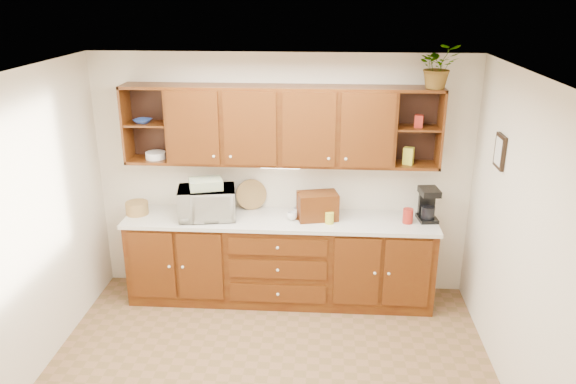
# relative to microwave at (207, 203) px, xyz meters

# --- Properties ---
(floor) EXTENTS (4.00, 4.00, 0.00)m
(floor) POSITION_rel_microwave_xyz_m (0.76, -1.41, -1.10)
(floor) COLOR brown
(floor) RESTS_ON ground
(ceiling) EXTENTS (4.00, 4.00, 0.00)m
(ceiling) POSITION_rel_microwave_xyz_m (0.76, -1.41, 1.50)
(ceiling) COLOR white
(ceiling) RESTS_ON back_wall
(back_wall) EXTENTS (4.00, 0.00, 4.00)m
(back_wall) POSITION_rel_microwave_xyz_m (0.76, 0.34, 0.20)
(back_wall) COLOR #ECE0C6
(back_wall) RESTS_ON floor
(left_wall) EXTENTS (0.00, 3.50, 3.50)m
(left_wall) POSITION_rel_microwave_xyz_m (-1.24, -1.41, 0.20)
(left_wall) COLOR #ECE0C6
(left_wall) RESTS_ON floor
(right_wall) EXTENTS (0.00, 3.50, 3.50)m
(right_wall) POSITION_rel_microwave_xyz_m (2.76, -1.41, 0.20)
(right_wall) COLOR #ECE0C6
(right_wall) RESTS_ON floor
(base_cabinets) EXTENTS (3.20, 0.60, 0.90)m
(base_cabinets) POSITION_rel_microwave_xyz_m (0.76, 0.04, -0.65)
(base_cabinets) COLOR #3D1507
(base_cabinets) RESTS_ON floor
(countertop) EXTENTS (3.24, 0.64, 0.04)m
(countertop) POSITION_rel_microwave_xyz_m (0.76, 0.03, -0.18)
(countertop) COLOR silver
(countertop) RESTS_ON base_cabinets
(upper_cabinets) EXTENTS (3.20, 0.33, 0.80)m
(upper_cabinets) POSITION_rel_microwave_xyz_m (0.77, 0.18, 0.79)
(upper_cabinets) COLOR #3D1507
(upper_cabinets) RESTS_ON back_wall
(undercabinet_light) EXTENTS (0.40, 0.05, 0.02)m
(undercabinet_light) POSITION_rel_microwave_xyz_m (0.76, 0.13, 0.37)
(undercabinet_light) COLOR white
(undercabinet_light) RESTS_ON upper_cabinets
(framed_picture) EXTENTS (0.03, 0.24, 0.30)m
(framed_picture) POSITION_rel_microwave_xyz_m (2.74, -0.51, 0.75)
(framed_picture) COLOR black
(framed_picture) RESTS_ON right_wall
(wicker_basket) EXTENTS (0.28, 0.28, 0.13)m
(wicker_basket) POSITION_rel_microwave_xyz_m (-0.76, 0.05, -0.10)
(wicker_basket) COLOR olive
(wicker_basket) RESTS_ON countertop
(microwave) EXTENTS (0.64, 0.49, 0.32)m
(microwave) POSITION_rel_microwave_xyz_m (0.00, 0.00, 0.00)
(microwave) COLOR beige
(microwave) RESTS_ON countertop
(towel_stack) EXTENTS (0.39, 0.33, 0.10)m
(towel_stack) POSITION_rel_microwave_xyz_m (0.00, 0.00, 0.21)
(towel_stack) COLOR #EDE56F
(towel_stack) RESTS_ON microwave
(wine_bottle) EXTENTS (0.08, 0.08, 0.27)m
(wine_bottle) POSITION_rel_microwave_xyz_m (0.04, 0.06, -0.03)
(wine_bottle) COLOR black
(wine_bottle) RESTS_ON countertop
(woven_tray) EXTENTS (0.34, 0.18, 0.33)m
(woven_tray) POSITION_rel_microwave_xyz_m (0.43, 0.28, -0.15)
(woven_tray) COLOR olive
(woven_tray) RESTS_ON countertop
(bread_box) EXTENTS (0.45, 0.34, 0.28)m
(bread_box) POSITION_rel_microwave_xyz_m (1.15, 0.05, -0.02)
(bread_box) COLOR #3D1507
(bread_box) RESTS_ON countertop
(mug_tree) EXTENTS (0.27, 0.26, 0.29)m
(mug_tree) POSITION_rel_microwave_xyz_m (0.95, 0.05, -0.12)
(mug_tree) COLOR #3D1507
(mug_tree) RESTS_ON countertop
(canister_red) EXTENTS (0.13, 0.13, 0.15)m
(canister_red) POSITION_rel_microwave_xyz_m (2.07, -0.00, -0.08)
(canister_red) COLOR maroon
(canister_red) RESTS_ON countertop
(canister_white) EXTENTS (0.10, 0.10, 0.19)m
(canister_white) POSITION_rel_microwave_xyz_m (1.09, 0.02, -0.07)
(canister_white) COLOR white
(canister_white) RESTS_ON countertop
(canister_yellow) EXTENTS (0.11, 0.11, 0.12)m
(canister_yellow) POSITION_rel_microwave_xyz_m (1.27, -0.07, -0.10)
(canister_yellow) COLOR gold
(canister_yellow) RESTS_ON countertop
(coffee_maker) EXTENTS (0.21, 0.26, 0.34)m
(coffee_maker) POSITION_rel_microwave_xyz_m (2.28, 0.10, 0.00)
(coffee_maker) COLOR black
(coffee_maker) RESTS_ON countertop
(bowl_stack) EXTENTS (0.21, 0.21, 0.04)m
(bowl_stack) POSITION_rel_microwave_xyz_m (-0.65, 0.15, 0.82)
(bowl_stack) COLOR navy
(bowl_stack) RESTS_ON upper_cabinets
(plate_stack) EXTENTS (0.24, 0.24, 0.07)m
(plate_stack) POSITION_rel_microwave_xyz_m (-0.55, 0.17, 0.45)
(plate_stack) COLOR white
(plate_stack) RESTS_ON upper_cabinets
(pantry_box_yellow) EXTENTS (0.12, 0.11, 0.18)m
(pantry_box_yellow) POSITION_rel_microwave_xyz_m (2.05, 0.14, 0.51)
(pantry_box_yellow) COLOR gold
(pantry_box_yellow) RESTS_ON upper_cabinets
(pantry_box_red) EXTENTS (0.09, 0.08, 0.12)m
(pantry_box_red) POSITION_rel_microwave_xyz_m (2.13, 0.16, 0.86)
(pantry_box_red) COLOR maroon
(pantry_box_red) RESTS_ON upper_cabinets
(potted_plant) EXTENTS (0.42, 0.37, 0.42)m
(potted_plant) POSITION_rel_microwave_xyz_m (2.26, 0.11, 1.40)
(potted_plant) COLOR #999999
(potted_plant) RESTS_ON upper_cabinets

